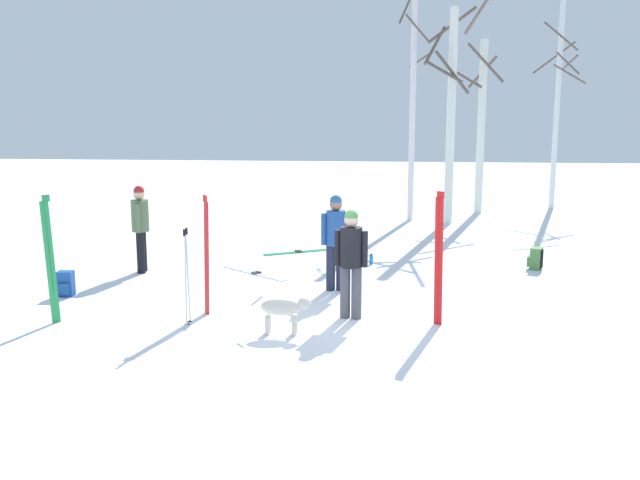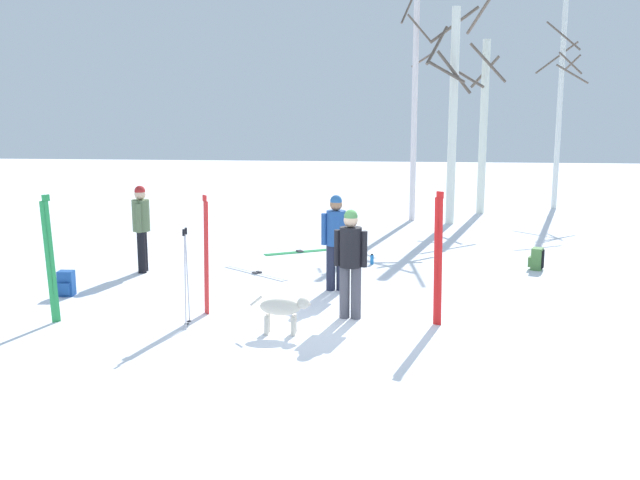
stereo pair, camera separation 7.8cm
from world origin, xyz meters
name	(u,v)px [view 2 (the right image)]	position (x,y,z in m)	size (l,w,h in m)	color
ground_plane	(325,325)	(0.00, 0.00, 0.00)	(60.00, 60.00, 0.00)	white
person_0	(141,223)	(-3.89, 3.17, 0.98)	(0.34, 0.52, 1.72)	black
person_1	(336,236)	(0.01, 2.09, 0.98)	(0.52, 0.34, 1.72)	#1E2338
person_2	(351,257)	(0.36, 0.40, 0.98)	(0.52, 0.34, 1.72)	#4C4C56
dog	(283,308)	(-0.56, -0.48, 0.39)	(0.90, 0.23, 0.57)	beige
ski_pair_planted_0	(438,259)	(1.68, 0.18, 1.01)	(0.15, 0.10, 2.03)	red
ski_pair_planted_1	(50,260)	(-4.15, -0.25, 0.98)	(0.16, 0.15, 1.97)	green
ski_pair_planted_2	(206,256)	(-1.91, 0.40, 0.95)	(0.14, 0.17, 1.91)	red
ski_pair_lying_0	(302,252)	(-0.99, 5.35, 0.01)	(1.61, 0.98, 0.05)	green
ski_pair_lying_1	(256,273)	(-1.65, 3.22, 0.01)	(1.45, 1.23, 0.05)	white
ski_poles_0	(186,275)	(-2.04, -0.29, 0.80)	(0.07, 0.23, 1.50)	#B2B2BC
backpack_0	(537,259)	(3.90, 4.09, 0.21)	(0.33, 0.31, 0.44)	#4C7F3F
backpack_1	(66,284)	(-4.62, 1.28, 0.21)	(0.27, 0.30, 0.44)	#1E4C99
water_bottle_0	(372,259)	(0.61, 4.27, 0.10)	(0.07, 0.07, 0.22)	#1E72BF
birch_tree_0	(415,102)	(1.60, 10.10, 3.29)	(0.97, 0.98, 6.38)	silver
birch_tree_1	(453,108)	(2.61, 9.62, 3.13)	(1.63, 1.57, 5.91)	white
birch_tree_2	(483,123)	(3.66, 11.57, 2.67)	(1.32, 1.24, 5.06)	silver
birch_tree_3	(561,94)	(6.10, 12.79, 3.51)	(1.42, 1.44, 6.78)	silver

